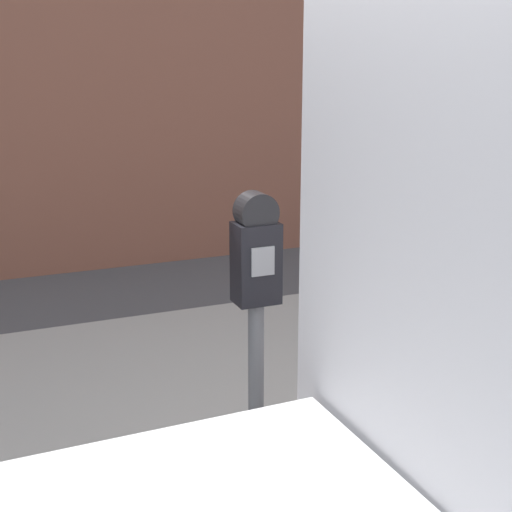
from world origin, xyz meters
TOP-DOWN VIEW (x-y plane):
  - sidewalk at (0.00, 2.20)m, footprint 24.00×2.80m
  - parking_meter at (-0.58, 1.10)m, footprint 0.19×0.15m

SIDE VIEW (x-z plane):
  - sidewalk at x=0.00m, z-range 0.00..0.10m
  - parking_meter at x=-0.58m, z-range 0.37..1.80m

